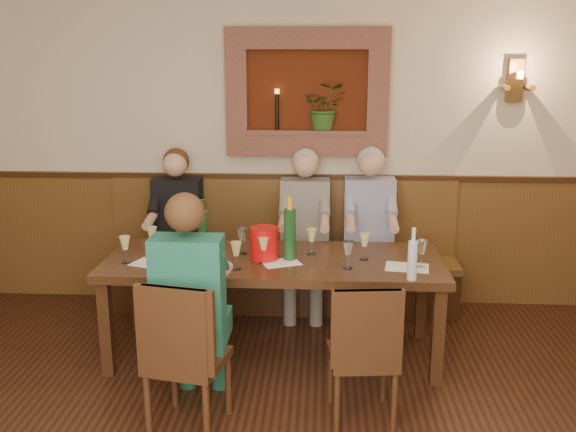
# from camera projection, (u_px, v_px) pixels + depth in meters

# --- Properties ---
(room_shell) EXTENTS (6.04, 6.04, 2.82)m
(room_shell) POSITION_uv_depth(u_px,v_px,m) (235.00, 128.00, 2.50)
(room_shell) COLOR beige
(room_shell) RESTS_ON ground
(wainscoting) EXTENTS (6.02, 6.02, 1.15)m
(wainscoting) POSITION_uv_depth(u_px,v_px,m) (241.00, 424.00, 2.82)
(wainscoting) COLOR brown
(wainscoting) RESTS_ON ground
(wall_niche) EXTENTS (1.36, 0.30, 1.06)m
(wall_niche) POSITION_uv_depth(u_px,v_px,m) (312.00, 98.00, 5.36)
(wall_niche) COLOR #501D0B
(wall_niche) RESTS_ON ground
(wall_sconce) EXTENTS (0.25, 0.20, 0.35)m
(wall_sconce) POSITION_uv_depth(u_px,v_px,m) (515.00, 82.00, 5.22)
(wall_sconce) COLOR brown
(wall_sconce) RESTS_ON ground
(dining_table) EXTENTS (2.40, 0.90, 0.75)m
(dining_table) POSITION_uv_depth(u_px,v_px,m) (274.00, 268.00, 4.59)
(dining_table) COLOR black
(dining_table) RESTS_ON ground
(bench) EXTENTS (3.00, 0.45, 1.11)m
(bench) POSITION_uv_depth(u_px,v_px,m) (282.00, 271.00, 5.59)
(bench) COLOR #381E0F
(bench) RESTS_ON ground
(chair_near_left) EXTENTS (0.50, 0.50, 0.95)m
(chair_near_left) POSITION_uv_depth(u_px,v_px,m) (187.00, 385.00, 3.77)
(chair_near_left) COLOR black
(chair_near_left) RESTS_ON ground
(chair_near_right) EXTENTS (0.43, 0.43, 0.89)m
(chair_near_right) POSITION_uv_depth(u_px,v_px,m) (362.00, 379.00, 3.87)
(chair_near_right) COLOR black
(chair_near_right) RESTS_ON ground
(person_bench_left) EXTENTS (0.41, 0.50, 1.40)m
(person_bench_left) POSITION_uv_depth(u_px,v_px,m) (177.00, 245.00, 5.47)
(person_bench_left) COLOR black
(person_bench_left) RESTS_ON ground
(person_bench_mid) EXTENTS (0.41, 0.51, 1.41)m
(person_bench_mid) POSITION_uv_depth(u_px,v_px,m) (304.00, 247.00, 5.41)
(person_bench_mid) COLOR #56524E
(person_bench_mid) RESTS_ON ground
(person_bench_right) EXTENTS (0.42, 0.51, 1.42)m
(person_bench_right) POSITION_uv_depth(u_px,v_px,m) (369.00, 247.00, 5.38)
(person_bench_right) COLOR navy
(person_bench_right) RESTS_ON ground
(person_chair_front) EXTENTS (0.41, 0.51, 1.41)m
(person_chair_front) POSITION_uv_depth(u_px,v_px,m) (193.00, 323.00, 3.88)
(person_chair_front) COLOR #164F4D
(person_chair_front) RESTS_ON ground
(spittoon_bucket) EXTENTS (0.22, 0.22, 0.23)m
(spittoon_bucket) POSITION_uv_depth(u_px,v_px,m) (264.00, 243.00, 4.53)
(spittoon_bucket) COLOR red
(spittoon_bucket) RESTS_ON dining_table
(wine_bottle_green_a) EXTENTS (0.10, 0.10, 0.46)m
(wine_bottle_green_a) POSITION_uv_depth(u_px,v_px,m) (290.00, 233.00, 4.49)
(wine_bottle_green_a) COLOR #19471E
(wine_bottle_green_a) RESTS_ON dining_table
(wine_bottle_green_b) EXTENTS (0.09, 0.09, 0.38)m
(wine_bottle_green_b) POSITION_uv_depth(u_px,v_px,m) (203.00, 229.00, 4.74)
(wine_bottle_green_b) COLOR #19471E
(wine_bottle_green_b) RESTS_ON dining_table
(water_bottle) EXTENTS (0.08, 0.08, 0.35)m
(water_bottle) POSITION_uv_depth(u_px,v_px,m) (413.00, 259.00, 4.11)
(water_bottle) COLOR silver
(water_bottle) RESTS_ON dining_table
(tasting_sheet_a) EXTENTS (0.33, 0.28, 0.00)m
(tasting_sheet_a) POSITION_uv_depth(u_px,v_px,m) (152.00, 263.00, 4.45)
(tasting_sheet_a) COLOR white
(tasting_sheet_a) RESTS_ON dining_table
(tasting_sheet_b) EXTENTS (0.31, 0.27, 0.00)m
(tasting_sheet_b) POSITION_uv_depth(u_px,v_px,m) (281.00, 263.00, 4.47)
(tasting_sheet_b) COLOR white
(tasting_sheet_b) RESTS_ON dining_table
(tasting_sheet_c) EXTENTS (0.32, 0.25, 0.00)m
(tasting_sheet_c) POSITION_uv_depth(u_px,v_px,m) (407.00, 267.00, 4.37)
(tasting_sheet_c) COLOR white
(tasting_sheet_c) RESTS_ON dining_table
(tasting_sheet_d) EXTENTS (0.37, 0.32, 0.00)m
(tasting_sheet_d) POSITION_uv_depth(u_px,v_px,m) (204.00, 270.00, 4.32)
(tasting_sheet_d) COLOR white
(tasting_sheet_d) RESTS_ON dining_table
(wine_glass_0) EXTENTS (0.08, 0.08, 0.19)m
(wine_glass_0) POSITION_uv_depth(u_px,v_px,m) (125.00, 249.00, 4.45)
(wine_glass_0) COLOR #D0D17D
(wine_glass_0) RESTS_ON dining_table
(wine_glass_1) EXTENTS (0.08, 0.08, 0.19)m
(wine_glass_1) POSITION_uv_depth(u_px,v_px,m) (181.00, 238.00, 4.72)
(wine_glass_1) COLOR white
(wine_glass_1) RESTS_ON dining_table
(wine_glass_2) EXTENTS (0.08, 0.08, 0.19)m
(wine_glass_2) POSITION_uv_depth(u_px,v_px,m) (184.00, 252.00, 4.40)
(wine_glass_2) COLOR #D0D17D
(wine_glass_2) RESTS_ON dining_table
(wine_glass_3) EXTENTS (0.08, 0.08, 0.19)m
(wine_glass_3) POSITION_uv_depth(u_px,v_px,m) (242.00, 241.00, 4.66)
(wine_glass_3) COLOR white
(wine_glass_3) RESTS_ON dining_table
(wine_glass_4) EXTENTS (0.08, 0.08, 0.19)m
(wine_glass_4) POSITION_uv_depth(u_px,v_px,m) (264.00, 250.00, 4.45)
(wine_glass_4) COLOR #D0D17D
(wine_glass_4) RESTS_ON dining_table
(wine_glass_5) EXTENTS (0.08, 0.08, 0.19)m
(wine_glass_5) POSITION_uv_depth(u_px,v_px,m) (311.00, 241.00, 4.64)
(wine_glass_5) COLOR #D0D17D
(wine_glass_5) RESTS_ON dining_table
(wine_glass_6) EXTENTS (0.08, 0.08, 0.19)m
(wine_glass_6) POSITION_uv_depth(u_px,v_px,m) (348.00, 255.00, 4.34)
(wine_glass_6) COLOR white
(wine_glass_6) RESTS_ON dining_table
(wine_glass_7) EXTENTS (0.08, 0.08, 0.19)m
(wine_glass_7) POSITION_uv_depth(u_px,v_px,m) (364.00, 246.00, 4.53)
(wine_glass_7) COLOR #D0D17D
(wine_glass_7) RESTS_ON dining_table
(wine_glass_8) EXTENTS (0.08, 0.08, 0.19)m
(wine_glass_8) POSITION_uv_depth(u_px,v_px,m) (421.00, 254.00, 4.36)
(wine_glass_8) COLOR white
(wine_glass_8) RESTS_ON dining_table
(wine_glass_9) EXTENTS (0.08, 0.08, 0.19)m
(wine_glass_9) POSITION_uv_depth(u_px,v_px,m) (236.00, 256.00, 4.32)
(wine_glass_9) COLOR #D0D17D
(wine_glass_9) RESTS_ON dining_table
(wine_glass_10) EXTENTS (0.08, 0.08, 0.19)m
(wine_glass_10) POSITION_uv_depth(u_px,v_px,m) (152.00, 240.00, 4.69)
(wine_glass_10) COLOR #D0D17D
(wine_glass_10) RESTS_ON dining_table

